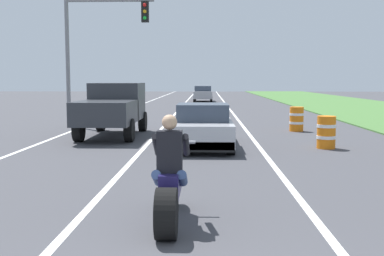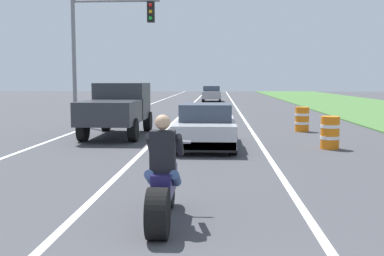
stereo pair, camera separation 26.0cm
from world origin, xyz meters
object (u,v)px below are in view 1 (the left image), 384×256
(construction_barrel_nearest, at_px, (326,132))
(construction_barrel_mid, at_px, (297,119))
(motorcycle_with_rider, at_px, (170,185))
(traffic_light_mast_near, at_px, (94,38))
(pickup_truck_left_lane_dark_grey, at_px, (113,107))
(sports_car_silver, at_px, (203,127))
(distant_car_far_ahead, at_px, (203,93))

(construction_barrel_nearest, height_order, construction_barrel_mid, same)
(motorcycle_with_rider, height_order, traffic_light_mast_near, traffic_light_mast_near)
(motorcycle_with_rider, distance_m, pickup_truck_left_lane_dark_grey, 11.16)
(sports_car_silver, height_order, traffic_light_mast_near, traffic_light_mast_near)
(traffic_light_mast_near, bearing_deg, distant_car_far_ahead, 79.03)
(sports_car_silver, relative_size, construction_barrel_mid, 4.30)
(motorcycle_with_rider, xyz_separation_m, traffic_light_mast_near, (-4.54, 14.49, 3.36))
(construction_barrel_nearest, xyz_separation_m, distant_car_far_ahead, (-4.04, 30.98, 0.27))
(motorcycle_with_rider, distance_m, distant_car_far_ahead, 38.80)
(traffic_light_mast_near, bearing_deg, construction_barrel_mid, -11.94)
(sports_car_silver, height_order, pickup_truck_left_lane_dark_grey, pickup_truck_left_lane_dark_grey)
(sports_car_silver, distance_m, construction_barrel_nearest, 3.81)
(motorcycle_with_rider, bearing_deg, pickup_truck_left_lane_dark_grey, 105.42)
(motorcycle_with_rider, height_order, construction_barrel_mid, motorcycle_with_rider)
(traffic_light_mast_near, height_order, construction_barrel_mid, traffic_light_mast_near)
(motorcycle_with_rider, relative_size, construction_barrel_mid, 2.21)
(pickup_truck_left_lane_dark_grey, xyz_separation_m, distant_car_far_ahead, (3.14, 28.05, -0.33))
(sports_car_silver, height_order, distant_car_far_ahead, distant_car_far_ahead)
(construction_barrel_nearest, height_order, distant_car_far_ahead, distant_car_far_ahead)
(construction_barrel_mid, bearing_deg, distant_car_far_ahead, 98.80)
(construction_barrel_mid, bearing_deg, construction_barrel_nearest, -90.05)
(construction_barrel_nearest, distance_m, distant_car_far_ahead, 31.24)
(traffic_light_mast_near, xyz_separation_m, construction_barrel_mid, (8.76, -1.85, -3.45))
(motorcycle_with_rider, xyz_separation_m, construction_barrel_mid, (4.22, 12.64, -0.09))
(pickup_truck_left_lane_dark_grey, distance_m, traffic_light_mast_near, 4.96)
(sports_car_silver, bearing_deg, pickup_truck_left_lane_dark_grey, 141.04)
(construction_barrel_nearest, bearing_deg, traffic_light_mast_near, 142.67)
(motorcycle_with_rider, xyz_separation_m, sports_car_silver, (0.41, 8.02, 0.04))
(pickup_truck_left_lane_dark_grey, height_order, distant_car_far_ahead, pickup_truck_left_lane_dark_grey)
(sports_car_silver, relative_size, pickup_truck_left_lane_dark_grey, 0.90)
(sports_car_silver, distance_m, traffic_light_mast_near, 8.80)
(construction_barrel_nearest, distance_m, construction_barrel_mid, 4.82)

